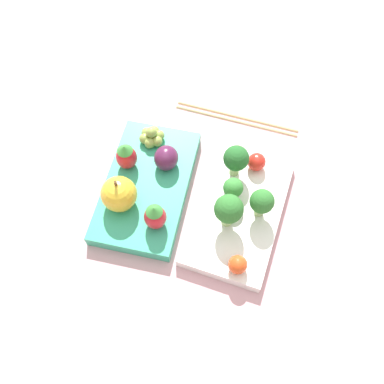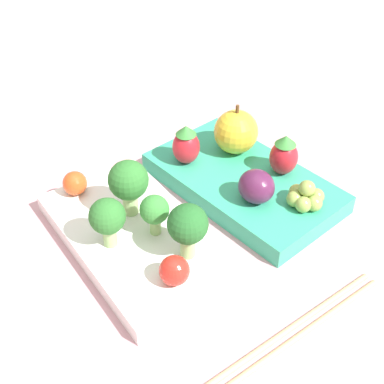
{
  "view_description": "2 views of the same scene",
  "coord_description": "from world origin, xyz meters",
  "px_view_note": "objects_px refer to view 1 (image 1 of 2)",
  "views": [
    {
      "loc": [
        0.29,
        0.07,
        0.58
      ],
      "look_at": [
        -0.0,
        -0.0,
        0.03
      ],
      "focal_mm": 40.0,
      "sensor_mm": 36.0,
      "label": 1
    },
    {
      "loc": [
        -0.33,
        0.28,
        0.39
      ],
      "look_at": [
        -0.0,
        -0.0,
        0.03
      ],
      "focal_mm": 50.0,
      "sensor_mm": 36.0,
      "label": 2
    }
  ],
  "objects_px": {
    "broccoli_floret_3": "(233,188)",
    "cherry_tomato_0": "(238,265)",
    "apple": "(119,194)",
    "broccoli_floret_0": "(229,210)",
    "broccoli_floret_1": "(236,159)",
    "plum": "(166,158)",
    "grape_cluster": "(152,136)",
    "strawberry_0": "(155,216)",
    "cherry_tomato_1": "(257,162)",
    "bento_box_fruit": "(147,186)",
    "broccoli_floret_2": "(262,203)",
    "chopsticks_pair": "(236,118)",
    "strawberry_1": "(126,156)",
    "bento_box_savoury": "(238,212)"
  },
  "relations": [
    {
      "from": "bento_box_fruit",
      "to": "cherry_tomato_1",
      "type": "relative_size",
      "value": 7.83
    },
    {
      "from": "broccoli_floret_1",
      "to": "bento_box_savoury",
      "type": "bearing_deg",
      "value": 18.09
    },
    {
      "from": "strawberry_1",
      "to": "grape_cluster",
      "type": "relative_size",
      "value": 1.19
    },
    {
      "from": "cherry_tomato_0",
      "to": "grape_cluster",
      "type": "bearing_deg",
      "value": -135.27
    },
    {
      "from": "plum",
      "to": "grape_cluster",
      "type": "relative_size",
      "value": 0.98
    },
    {
      "from": "bento_box_fruit",
      "to": "strawberry_1",
      "type": "bearing_deg",
      "value": -123.32
    },
    {
      "from": "cherry_tomato_0",
      "to": "cherry_tomato_1",
      "type": "distance_m",
      "value": 0.17
    },
    {
      "from": "bento_box_savoury",
      "to": "cherry_tomato_0",
      "type": "xyz_separation_m",
      "value": [
        0.09,
        0.01,
        0.02
      ]
    },
    {
      "from": "broccoli_floret_3",
      "to": "chopsticks_pair",
      "type": "height_order",
      "value": "broccoli_floret_3"
    },
    {
      "from": "bento_box_fruit",
      "to": "broccoli_floret_1",
      "type": "height_order",
      "value": "broccoli_floret_1"
    },
    {
      "from": "broccoli_floret_3",
      "to": "cherry_tomato_1",
      "type": "bearing_deg",
      "value": 157.93
    },
    {
      "from": "broccoli_floret_0",
      "to": "plum",
      "type": "relative_size",
      "value": 1.57
    },
    {
      "from": "apple",
      "to": "grape_cluster",
      "type": "relative_size",
      "value": 1.5
    },
    {
      "from": "chopsticks_pair",
      "to": "broccoli_floret_2",
      "type": "bearing_deg",
      "value": 20.43
    },
    {
      "from": "broccoli_floret_2",
      "to": "cherry_tomato_1",
      "type": "height_order",
      "value": "broccoli_floret_2"
    },
    {
      "from": "bento_box_savoury",
      "to": "broccoli_floret_1",
      "type": "bearing_deg",
      "value": -161.91
    },
    {
      "from": "apple",
      "to": "broccoli_floret_0",
      "type": "bearing_deg",
      "value": 93.15
    },
    {
      "from": "broccoli_floret_0",
      "to": "cherry_tomato_1",
      "type": "xyz_separation_m",
      "value": [
        -0.1,
        0.02,
        -0.03
      ]
    },
    {
      "from": "broccoli_floret_3",
      "to": "cherry_tomato_0",
      "type": "xyz_separation_m",
      "value": [
        0.1,
        0.03,
        -0.02
      ]
    },
    {
      "from": "bento_box_savoury",
      "to": "grape_cluster",
      "type": "xyz_separation_m",
      "value": [
        -0.09,
        -0.16,
        0.02
      ]
    },
    {
      "from": "broccoli_floret_2",
      "to": "broccoli_floret_1",
      "type": "bearing_deg",
      "value": -141.28
    },
    {
      "from": "broccoli_floret_0",
      "to": "bento_box_savoury",
      "type": "bearing_deg",
      "value": 150.84
    },
    {
      "from": "strawberry_0",
      "to": "plum",
      "type": "bearing_deg",
      "value": -172.88
    },
    {
      "from": "strawberry_1",
      "to": "plum",
      "type": "distance_m",
      "value": 0.06
    },
    {
      "from": "chopsticks_pair",
      "to": "broccoli_floret_1",
      "type": "bearing_deg",
      "value": 8.6
    },
    {
      "from": "bento_box_savoury",
      "to": "chopsticks_pair",
      "type": "height_order",
      "value": "bento_box_savoury"
    },
    {
      "from": "bento_box_savoury",
      "to": "apple",
      "type": "xyz_separation_m",
      "value": [
        0.03,
        -0.17,
        0.04
      ]
    },
    {
      "from": "broccoli_floret_0",
      "to": "broccoli_floret_1",
      "type": "distance_m",
      "value": 0.08
    },
    {
      "from": "broccoli_floret_1",
      "to": "cherry_tomato_1",
      "type": "bearing_deg",
      "value": 120.69
    },
    {
      "from": "strawberry_0",
      "to": "plum",
      "type": "distance_m",
      "value": 0.1
    },
    {
      "from": "strawberry_1",
      "to": "chopsticks_pair",
      "type": "relative_size",
      "value": 0.23
    },
    {
      "from": "cherry_tomato_0",
      "to": "plum",
      "type": "distance_m",
      "value": 0.19
    },
    {
      "from": "broccoli_floret_0",
      "to": "broccoli_floret_2",
      "type": "distance_m",
      "value": 0.05
    },
    {
      "from": "bento_box_fruit",
      "to": "broccoli_floret_0",
      "type": "height_order",
      "value": "broccoli_floret_0"
    },
    {
      "from": "grape_cluster",
      "to": "strawberry_0",
      "type": "bearing_deg",
      "value": 18.88
    },
    {
      "from": "broccoli_floret_1",
      "to": "chopsticks_pair",
      "type": "xyz_separation_m",
      "value": [
        -0.12,
        -0.02,
        -0.05
      ]
    },
    {
      "from": "broccoli_floret_3",
      "to": "plum",
      "type": "bearing_deg",
      "value": -105.88
    },
    {
      "from": "chopsticks_pair",
      "to": "broccoli_floret_3",
      "type": "bearing_deg",
      "value": 8.1
    },
    {
      "from": "broccoli_floret_0",
      "to": "grape_cluster",
      "type": "xyz_separation_m",
      "value": [
        -0.11,
        -0.14,
        -0.03
      ]
    },
    {
      "from": "plum",
      "to": "grape_cluster",
      "type": "height_order",
      "value": "plum"
    },
    {
      "from": "broccoli_floret_3",
      "to": "plum",
      "type": "distance_m",
      "value": 0.11
    },
    {
      "from": "apple",
      "to": "strawberry_1",
      "type": "height_order",
      "value": "apple"
    },
    {
      "from": "bento_box_fruit",
      "to": "broccoli_floret_0",
      "type": "xyz_separation_m",
      "value": [
        0.03,
        0.13,
        0.05
      ]
    },
    {
      "from": "broccoli_floret_0",
      "to": "grape_cluster",
      "type": "bearing_deg",
      "value": -127.21
    },
    {
      "from": "broccoli_floret_3",
      "to": "apple",
      "type": "relative_size",
      "value": 0.73
    },
    {
      "from": "broccoli_floret_3",
      "to": "strawberry_1",
      "type": "relative_size",
      "value": 0.92
    },
    {
      "from": "grape_cluster",
      "to": "strawberry_1",
      "type": "bearing_deg",
      "value": -23.37
    },
    {
      "from": "chopsticks_pair",
      "to": "strawberry_0",
      "type": "bearing_deg",
      "value": -17.59
    },
    {
      "from": "broccoli_floret_2",
      "to": "chopsticks_pair",
      "type": "height_order",
      "value": "broccoli_floret_2"
    },
    {
      "from": "broccoli_floret_0",
      "to": "broccoli_floret_3",
      "type": "relative_size",
      "value": 1.4
    }
  ]
}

